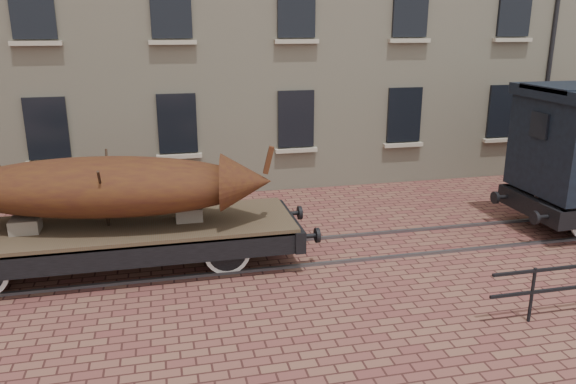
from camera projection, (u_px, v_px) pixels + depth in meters
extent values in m
plane|color=brown|center=(305.00, 253.00, 12.61)|extent=(90.00, 90.00, 0.00)
cube|color=black|center=(47.00, 128.00, 15.30)|extent=(1.10, 0.12, 1.70)
cube|color=#B0A68E|center=(51.00, 163.00, 15.52)|extent=(1.30, 0.18, 0.12)
cube|color=black|center=(177.00, 123.00, 16.06)|extent=(1.10, 0.12, 1.70)
cube|color=#B0A68E|center=(179.00, 156.00, 16.28)|extent=(1.30, 0.18, 0.12)
cube|color=black|center=(296.00, 119.00, 16.82)|extent=(1.10, 0.12, 1.70)
cube|color=#B0A68E|center=(296.00, 150.00, 17.03)|extent=(1.30, 0.18, 0.12)
cube|color=black|center=(404.00, 115.00, 17.57)|extent=(1.10, 0.12, 1.70)
cube|color=#B0A68E|center=(403.00, 145.00, 17.79)|extent=(1.30, 0.18, 0.12)
cube|color=black|center=(503.00, 111.00, 18.33)|extent=(1.10, 0.12, 1.70)
cube|color=#B0A68E|center=(501.00, 140.00, 18.55)|extent=(1.30, 0.18, 0.12)
cube|color=black|center=(32.00, 5.00, 14.38)|extent=(1.10, 0.12, 1.70)
cube|color=#B0A68E|center=(36.00, 43.00, 14.60)|extent=(1.30, 0.18, 0.12)
cube|color=black|center=(171.00, 6.00, 15.14)|extent=(1.10, 0.12, 1.70)
cube|color=#B0A68E|center=(173.00, 42.00, 15.35)|extent=(1.30, 0.18, 0.12)
cube|color=black|center=(296.00, 7.00, 15.89)|extent=(1.10, 0.12, 1.70)
cube|color=#B0A68E|center=(297.00, 41.00, 16.11)|extent=(1.30, 0.18, 0.12)
cube|color=black|center=(411.00, 7.00, 16.65)|extent=(1.10, 0.12, 1.70)
cube|color=#B0A68E|center=(409.00, 41.00, 16.87)|extent=(1.30, 0.18, 0.12)
cube|color=black|center=(515.00, 8.00, 17.41)|extent=(1.10, 0.12, 1.70)
cube|color=#B0A68E|center=(513.00, 40.00, 17.63)|extent=(1.30, 0.18, 0.12)
cube|color=#59595E|center=(314.00, 264.00, 11.93)|extent=(30.00, 0.08, 0.06)
cube|color=#59595E|center=(297.00, 240.00, 13.27)|extent=(30.00, 0.08, 0.06)
cylinder|color=black|center=(532.00, 295.00, 9.57)|extent=(0.06, 0.06, 1.00)
cube|color=#43382A|center=(111.00, 228.00, 11.44)|extent=(7.46, 2.19, 0.12)
cube|color=black|center=(108.00, 258.00, 10.57)|extent=(7.46, 0.16, 0.45)
cube|color=black|center=(115.00, 223.00, 12.46)|extent=(7.46, 0.16, 0.45)
cube|color=black|center=(288.00, 225.00, 12.32)|extent=(0.22, 2.29, 0.45)
cylinder|color=black|center=(309.00, 236.00, 11.69)|extent=(0.35, 0.10, 0.10)
cylinder|color=black|center=(317.00, 235.00, 11.72)|extent=(0.08, 0.32, 0.32)
cylinder|color=black|center=(293.00, 213.00, 13.08)|extent=(0.35, 0.10, 0.10)
cylinder|color=black|center=(300.00, 213.00, 13.11)|extent=(0.08, 0.32, 0.32)
cylinder|color=white|center=(1.00, 246.00, 11.75)|extent=(0.96, 0.07, 0.96)
cylinder|color=black|center=(1.00, 246.00, 11.75)|extent=(0.78, 0.10, 0.78)
cube|color=black|center=(1.00, 233.00, 11.79)|extent=(0.90, 0.08, 0.10)
cylinder|color=black|center=(223.00, 240.00, 12.07)|extent=(0.10, 1.89, 0.10)
cylinder|color=white|center=(227.00, 252.00, 11.40)|extent=(0.96, 0.07, 0.96)
cylinder|color=black|center=(227.00, 252.00, 11.40)|extent=(0.78, 0.10, 0.78)
cube|color=black|center=(228.00, 244.00, 11.22)|extent=(0.90, 0.08, 0.10)
cylinder|color=white|center=(219.00, 228.00, 12.74)|extent=(0.96, 0.07, 0.96)
cylinder|color=black|center=(219.00, 228.00, 12.74)|extent=(0.78, 0.10, 0.78)
cube|color=black|center=(218.00, 217.00, 12.79)|extent=(0.90, 0.08, 0.10)
cube|color=black|center=(112.00, 246.00, 11.56)|extent=(3.98, 0.06, 0.06)
cube|color=gray|center=(25.00, 225.00, 11.04)|extent=(0.55, 0.50, 0.28)
cube|color=gray|center=(189.00, 213.00, 11.73)|extent=(0.55, 0.50, 0.28)
ellipsoid|color=#492910|center=(105.00, 187.00, 11.18)|extent=(6.15, 2.73, 1.19)
cone|color=#492910|center=(246.00, 182.00, 11.37)|extent=(1.18, 1.27, 1.13)
cube|color=#492910|center=(269.00, 160.00, 11.27)|extent=(0.25, 0.16, 0.57)
cylinder|color=black|center=(104.00, 200.00, 10.77)|extent=(0.05, 1.01, 1.41)
cylinder|color=black|center=(107.00, 187.00, 11.67)|extent=(0.05, 1.01, 1.41)
cube|color=black|center=(530.00, 206.00, 13.63)|extent=(0.22, 2.37, 0.45)
cylinder|color=black|center=(535.00, 218.00, 12.80)|extent=(0.08, 0.32, 0.32)
cylinder|color=black|center=(495.00, 198.00, 14.27)|extent=(0.08, 0.32, 0.32)
cylinder|color=black|center=(567.00, 211.00, 13.93)|extent=(0.10, 1.88, 0.10)
cylinder|color=white|center=(548.00, 202.00, 14.60)|extent=(0.95, 0.07, 0.95)
cylinder|color=black|center=(548.00, 202.00, 14.60)|extent=(0.78, 0.10, 0.78)
cube|color=black|center=(540.00, 125.00, 13.06)|extent=(0.08, 0.59, 0.59)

